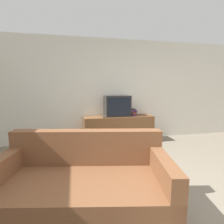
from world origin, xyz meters
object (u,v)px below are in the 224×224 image
Objects in this scene: television at (117,106)px; book_stack at (133,112)px; tv_stand at (119,129)px; remote_on_stand at (104,117)px; couch at (84,191)px.

television reaches higher than book_stack.
tv_stand is 0.54m from remote_on_stand.
remote_on_stand is (-0.80, -0.17, -0.07)m from book_stack.
book_stack is at bearing 9.51° from tv_stand.
television is 0.46m from book_stack.
couch is 8.20× the size of book_stack.
couch is 11.78× the size of remote_on_stand.
tv_stand is at bearing 78.60° from couch.
remote_on_stand is (-0.40, -0.10, 0.35)m from tv_stand.
remote_on_stand is at bearing -160.32° from television.
couch is at bearing -119.60° from book_stack.
couch is 2.90m from book_stack.
book_stack is at bearing 71.79° from couch.
remote_on_stand reaches higher than tv_stand.
television is 2.64× the size of book_stack.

